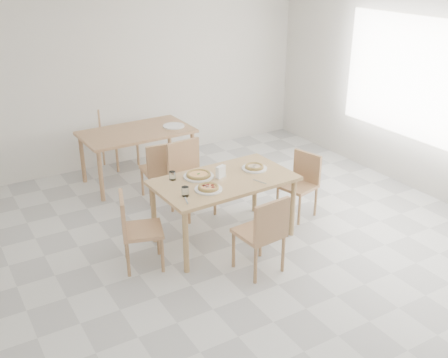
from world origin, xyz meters
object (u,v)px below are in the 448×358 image
chair_west (134,226)px  plate_empty (174,126)px  chair_south (264,230)px  tumbler_b (172,176)px  plate_margherita (199,176)px  chair_north (189,172)px  second_table (137,136)px  chair_back_s (160,167)px  plate_mushroom (254,168)px  plate_pepperoni (208,189)px  main_table (224,185)px  pizza_mushroom (254,167)px  napkin_holder (221,172)px  chair_east (301,180)px  chair_back_n (116,132)px  tumbler_a (185,191)px  pizza_margherita (199,174)px  pizza_pepperoni (208,187)px

chair_west → plate_empty: chair_west is taller
chair_south → tumbler_b: size_ratio=8.98×
plate_margherita → chair_north: bearing=72.5°
second_table → chair_back_s: size_ratio=1.88×
plate_mushroom → plate_pepperoni: size_ratio=0.99×
main_table → chair_west: 1.10m
chair_south → plate_mushroom: bearing=-122.9°
second_table → plate_pepperoni: bearing=-94.0°
chair_north → plate_pepperoni: size_ratio=3.12×
pizza_mushroom → napkin_holder: (-0.46, -0.02, 0.04)m
tumbler_b → second_table: bearing=80.5°
second_table → chair_north: bearing=-83.2°
chair_east → napkin_holder: napkin_holder is taller
main_table → plate_margherita: size_ratio=4.66×
chair_north → plate_margherita: (-0.20, -0.63, 0.23)m
tumbler_b → chair_back_n: 2.57m
chair_west → plate_margherita: size_ratio=2.44×
plate_mushroom → chair_back_n: chair_back_n is taller
chair_west → tumbler_a: 0.63m
plate_mushroom → chair_north: bearing=121.2°
plate_margherita → chair_back_n: chair_back_n is taller
chair_west → second_table: bearing=-5.6°
plate_pepperoni → second_table: size_ratio=0.19×
pizza_margherita → tumbler_a: tumbler_a is taller
plate_pepperoni → napkin_holder: napkin_holder is taller
main_table → chair_north: size_ratio=1.72×
chair_east → tumbler_b: size_ratio=8.33×
pizza_mushroom → chair_back_s: 1.42m
tumbler_a → plate_pepperoni: bearing=-0.3°
chair_south → chair_west: bearing=-41.2°
pizza_pepperoni → plate_empty: 2.21m
plate_pepperoni → chair_back_n: bearing=89.0°
pizza_pepperoni → chair_back_n: 2.99m
plate_empty → chair_north: bearing=-107.1°
second_table → plate_empty: (0.53, -0.10, 0.09)m
chair_west → second_table: 2.27m
chair_east → napkin_holder: size_ratio=5.60×
chair_south → pizza_mushroom: chair_south is taller
chair_east → plate_pepperoni: (-1.43, -0.20, 0.30)m
main_table → tumbler_a: 0.60m
pizza_pepperoni → second_table: pizza_pepperoni is taller
chair_north → plate_margherita: bearing=-113.3°
plate_margherita → napkin_holder: size_ratio=2.37×
chair_south → chair_back_n: size_ratio=0.96×
chair_back_n → pizza_margherita: bearing=-103.5°
pizza_margherita → plate_mushroom: bearing=-10.9°
chair_east → pizza_mushroom: 0.76m
tumbler_a → chair_back_s: tumbler_a is taller
tumbler_a → chair_north: bearing=61.0°
plate_margherita → napkin_holder: bearing=-36.3°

